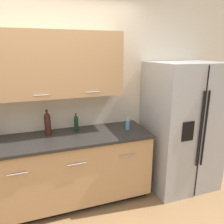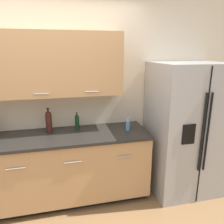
{
  "view_description": "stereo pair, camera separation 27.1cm",
  "coord_description": "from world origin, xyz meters",
  "px_view_note": "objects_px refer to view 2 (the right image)",
  "views": [
    {
      "loc": [
        -0.07,
        -1.46,
        1.88
      ],
      "look_at": [
        0.79,
        1.01,
        1.15
      ],
      "focal_mm": 35.0,
      "sensor_mm": 36.0,
      "label": 1
    },
    {
      "loc": [
        0.19,
        -1.54,
        1.88
      ],
      "look_at": [
        0.79,
        1.01,
        1.15
      ],
      "focal_mm": 35.0,
      "sensor_mm": 36.0,
      "label": 2
    }
  ],
  "objects_px": {
    "soap_dispenser": "(128,125)",
    "wine_bottle": "(49,121)",
    "refrigerator": "(186,129)",
    "oil_bottle": "(77,122)"
  },
  "relations": [
    {
      "from": "wine_bottle",
      "to": "soap_dispenser",
      "type": "distance_m",
      "value": 0.99
    },
    {
      "from": "oil_bottle",
      "to": "wine_bottle",
      "type": "bearing_deg",
      "value": -175.65
    },
    {
      "from": "soap_dispenser",
      "to": "refrigerator",
      "type": "bearing_deg",
      "value": -3.58
    },
    {
      "from": "wine_bottle",
      "to": "oil_bottle",
      "type": "xyz_separation_m",
      "value": [
        0.35,
        0.03,
        -0.04
      ]
    },
    {
      "from": "refrigerator",
      "to": "wine_bottle",
      "type": "height_order",
      "value": "refrigerator"
    },
    {
      "from": "wine_bottle",
      "to": "soap_dispenser",
      "type": "relative_size",
      "value": 1.86
    },
    {
      "from": "soap_dispenser",
      "to": "wine_bottle",
      "type": "bearing_deg",
      "value": 170.26
    },
    {
      "from": "refrigerator",
      "to": "soap_dispenser",
      "type": "relative_size",
      "value": 10.4
    },
    {
      "from": "soap_dispenser",
      "to": "oil_bottle",
      "type": "distance_m",
      "value": 0.66
    },
    {
      "from": "soap_dispenser",
      "to": "oil_bottle",
      "type": "relative_size",
      "value": 0.74
    }
  ]
}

